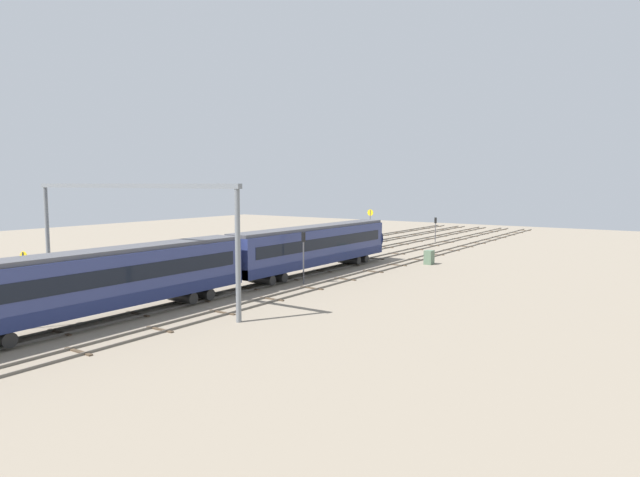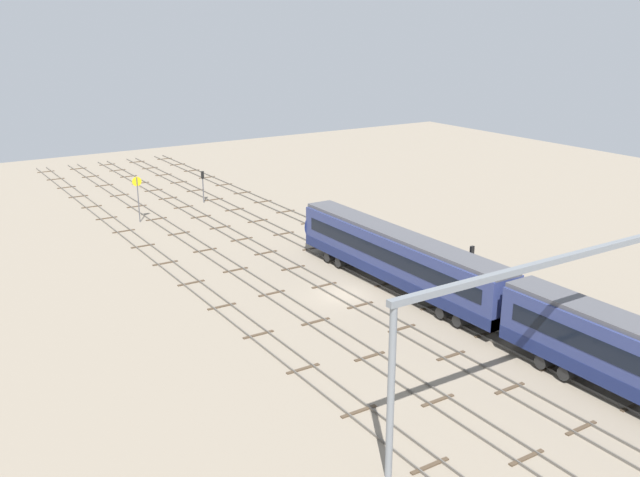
{
  "view_description": "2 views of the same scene",
  "coord_description": "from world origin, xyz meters",
  "px_view_note": "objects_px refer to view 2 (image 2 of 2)",
  "views": [
    {
      "loc": [
        -47.57,
        -37.11,
        9.36
      ],
      "look_at": [
        5.92,
        -0.27,
        2.78
      ],
      "focal_mm": 30.65,
      "sensor_mm": 36.0,
      "label": 1
    },
    {
      "loc": [
        -43.89,
        30.23,
        21.37
      ],
      "look_at": [
        4.55,
        -0.83,
        3.53
      ],
      "focal_mm": 39.39,
      "sensor_mm": 36.0,
      "label": 2
    }
  ],
  "objects_px": {
    "relay_cabinet": "(376,230)",
    "speed_sign_near_foreground": "(138,192)",
    "signal_light_trackside_approach": "(471,267)",
    "signal_light_trackside_departure": "(203,182)",
    "overhead_gantry": "(562,291)"
  },
  "relations": [
    {
      "from": "overhead_gantry",
      "to": "speed_sign_near_foreground",
      "type": "height_order",
      "value": "overhead_gantry"
    },
    {
      "from": "signal_light_trackside_departure",
      "to": "relay_cabinet",
      "type": "relative_size",
      "value": 2.41
    },
    {
      "from": "overhead_gantry",
      "to": "signal_light_trackside_departure",
      "type": "relative_size",
      "value": 6.15
    },
    {
      "from": "speed_sign_near_foreground",
      "to": "signal_light_trackside_approach",
      "type": "xyz_separation_m",
      "value": [
        -37.28,
        -13.87,
        -0.28
      ]
    },
    {
      "from": "relay_cabinet",
      "to": "signal_light_trackside_approach",
      "type": "bearing_deg",
      "value": 165.7
    },
    {
      "from": "relay_cabinet",
      "to": "speed_sign_near_foreground",
      "type": "bearing_deg",
      "value": 44.23
    },
    {
      "from": "speed_sign_near_foreground",
      "to": "signal_light_trackside_departure",
      "type": "distance_m",
      "value": 10.49
    },
    {
      "from": "overhead_gantry",
      "to": "relay_cabinet",
      "type": "height_order",
      "value": "overhead_gantry"
    },
    {
      "from": "speed_sign_near_foreground",
      "to": "signal_light_trackside_departure",
      "type": "height_order",
      "value": "speed_sign_near_foreground"
    },
    {
      "from": "speed_sign_near_foreground",
      "to": "signal_light_trackside_departure",
      "type": "bearing_deg",
      "value": -65.9
    },
    {
      "from": "overhead_gantry",
      "to": "relay_cabinet",
      "type": "bearing_deg",
      "value": -20.01
    },
    {
      "from": "overhead_gantry",
      "to": "relay_cabinet",
      "type": "relative_size",
      "value": 14.83
    },
    {
      "from": "signal_light_trackside_approach",
      "to": "relay_cabinet",
      "type": "xyz_separation_m",
      "value": [
        18.25,
        -4.65,
        -2.35
      ]
    },
    {
      "from": "signal_light_trackside_departure",
      "to": "speed_sign_near_foreground",
      "type": "bearing_deg",
      "value": 114.1
    },
    {
      "from": "speed_sign_near_foreground",
      "to": "signal_light_trackside_departure",
      "type": "relative_size",
      "value": 1.31
    }
  ]
}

